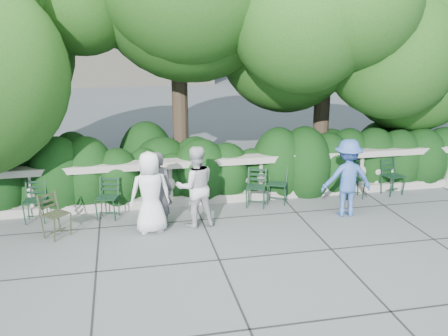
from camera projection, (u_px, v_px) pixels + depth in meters
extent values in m
plane|color=#585C61|center=(235.00, 234.00, 9.35)|extent=(90.00, 90.00, 0.00)
cube|color=#9E998E|center=(217.00, 198.00, 11.01)|extent=(12.00, 0.32, 0.18)
cube|color=#9E998E|center=(216.00, 161.00, 10.78)|extent=(12.00, 0.36, 0.14)
cylinder|color=#3F3023|center=(31.00, 132.00, 11.36)|extent=(0.40, 0.40, 2.80)
ellipsoid|color=#163A0F|center=(16.00, 29.00, 10.31)|extent=(5.28, 5.28, 3.96)
cylinder|color=#3F3023|center=(180.00, 110.00, 12.53)|extent=(0.40, 0.40, 3.40)
cylinder|color=#3F3023|center=(321.00, 117.00, 12.62)|extent=(0.40, 0.40, 3.00)
ellipsoid|color=#163A0F|center=(335.00, 17.00, 11.51)|extent=(5.52, 5.52, 4.14)
cylinder|color=#3F3023|center=(416.00, 117.00, 13.73)|extent=(0.40, 0.40, 2.60)
ellipsoid|color=#163A0F|center=(434.00, 39.00, 12.77)|extent=(4.80, 4.80, 3.60)
imported|color=white|center=(150.00, 192.00, 9.25)|extent=(0.82, 0.59, 1.56)
imported|color=#3F3F44|center=(158.00, 189.00, 9.53)|extent=(0.64, 0.53, 1.48)
imported|color=silver|center=(195.00, 187.00, 9.53)|extent=(0.82, 0.67, 1.58)
imported|color=#385BA9|center=(347.00, 178.00, 10.05)|extent=(1.08, 0.68, 1.59)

